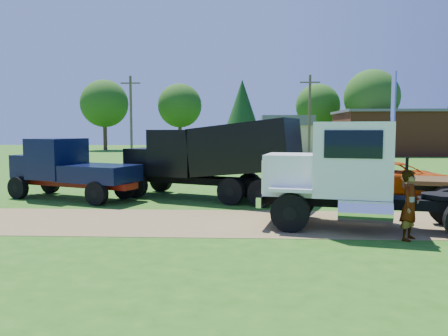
{
  "coord_description": "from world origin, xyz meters",
  "views": [
    {
      "loc": [
        -1.33,
        -14.01,
        3.03
      ],
      "look_at": [
        -2.04,
        2.08,
        1.6
      ],
      "focal_mm": 35.0,
      "sensor_mm": 36.0,
      "label": 1
    }
  ],
  "objects_px": {
    "black_dump_truck": "(214,155)",
    "orange_pickup": "(398,178)",
    "spectator_a": "(410,205)",
    "navy_truck": "(67,168)",
    "white_semi_tractor": "(354,175)"
  },
  "relations": [
    {
      "from": "black_dump_truck",
      "to": "orange_pickup",
      "type": "bearing_deg",
      "value": 32.95
    },
    {
      "from": "black_dump_truck",
      "to": "spectator_a",
      "type": "relative_size",
      "value": 4.19
    },
    {
      "from": "black_dump_truck",
      "to": "orange_pickup",
      "type": "height_order",
      "value": "black_dump_truck"
    },
    {
      "from": "black_dump_truck",
      "to": "navy_truck",
      "type": "relative_size",
      "value": 1.32
    },
    {
      "from": "orange_pickup",
      "to": "spectator_a",
      "type": "relative_size",
      "value": 2.86
    },
    {
      "from": "white_semi_tractor",
      "to": "black_dump_truck",
      "type": "distance_m",
      "value": 7.1
    },
    {
      "from": "orange_pickup",
      "to": "white_semi_tractor",
      "type": "bearing_deg",
      "value": 148.82
    },
    {
      "from": "navy_truck",
      "to": "spectator_a",
      "type": "bearing_deg",
      "value": -7.7
    },
    {
      "from": "white_semi_tractor",
      "to": "spectator_a",
      "type": "height_order",
      "value": "white_semi_tractor"
    },
    {
      "from": "orange_pickup",
      "to": "spectator_a",
      "type": "bearing_deg",
      "value": 159.81
    },
    {
      "from": "orange_pickup",
      "to": "navy_truck",
      "type": "bearing_deg",
      "value": 94.22
    },
    {
      "from": "orange_pickup",
      "to": "spectator_a",
      "type": "xyz_separation_m",
      "value": [
        -2.67,
        -8.55,
        0.2
      ]
    },
    {
      "from": "white_semi_tractor",
      "to": "orange_pickup",
      "type": "height_order",
      "value": "white_semi_tractor"
    },
    {
      "from": "black_dump_truck",
      "to": "orange_pickup",
      "type": "xyz_separation_m",
      "value": [
        8.48,
        1.72,
        -1.15
      ]
    },
    {
      "from": "navy_truck",
      "to": "orange_pickup",
      "type": "height_order",
      "value": "navy_truck"
    }
  ]
}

